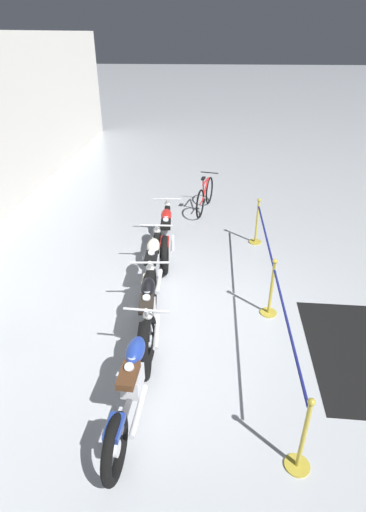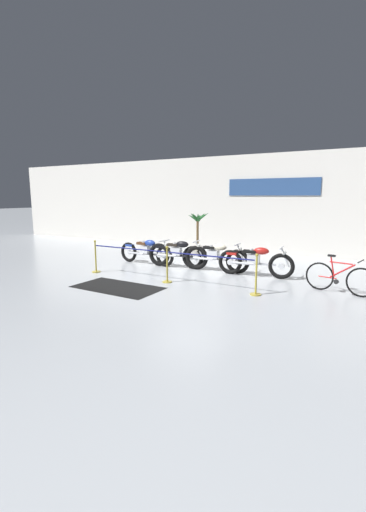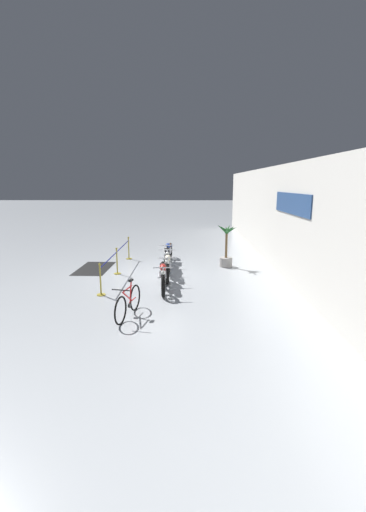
{
  "view_description": "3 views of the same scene",
  "coord_description": "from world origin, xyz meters",
  "views": [
    {
      "loc": [
        -5.39,
        -0.26,
        4.15
      ],
      "look_at": [
        0.67,
        0.17,
        0.74
      ],
      "focal_mm": 28.0,
      "sensor_mm": 36.0,
      "label": 1
    },
    {
      "loc": [
        5.2,
        -9.45,
        2.45
      ],
      "look_at": [
        -0.17,
        0.11,
        0.53
      ],
      "focal_mm": 24.0,
      "sensor_mm": 36.0,
      "label": 2
    },
    {
      "loc": [
        13.12,
        1.43,
        3.5
      ],
      "look_at": [
        1.13,
        1.28,
        0.94
      ],
      "focal_mm": 24.0,
      "sensor_mm": 36.0,
      "label": 3
    }
  ],
  "objects": [
    {
      "name": "motorcycle_blue_0",
      "position": [
        -1.96,
        0.58,
        0.47
      ],
      "size": [
        2.41,
        0.62,
        0.95
      ],
      "color": "black",
      "rests_on": "ground"
    },
    {
      "name": "potted_palm_left_of_row",
      "position": [
        -1.15,
        3.09,
        0.83
      ],
      "size": [
        1.0,
        0.88,
        1.87
      ],
      "color": "gray",
      "rests_on": "ground"
    },
    {
      "name": "motorcycle_red_3",
      "position": [
        2.09,
        0.62,
        0.48
      ],
      "size": [
        2.36,
        0.62,
        0.97
      ],
      "color": "black",
      "rests_on": "ground"
    },
    {
      "name": "floor_banner",
      "position": [
        -0.76,
        -2.47,
        0.0
      ],
      "size": [
        2.45,
        1.34,
        0.01
      ],
      "primitive_type": "cube",
      "rotation": [
        0.0,
        0.0,
        -0.02
      ],
      "color": "black",
      "rests_on": "ground"
    },
    {
      "name": "motorcycle_black_1",
      "position": [
        -0.66,
        0.6,
        0.48
      ],
      "size": [
        2.25,
        0.62,
        0.98
      ],
      "color": "black",
      "rests_on": "ground"
    },
    {
      "name": "stanchion_mid_left",
      "position": [
        0.11,
        -1.32,
        0.36
      ],
      "size": [
        0.28,
        0.28,
        1.05
      ],
      "color": "gold",
      "rests_on": "ground"
    },
    {
      "name": "motorcycle_cream_2",
      "position": [
        0.69,
        0.71,
        0.48
      ],
      "size": [
        2.38,
        0.62,
        0.97
      ],
      "color": "black",
      "rests_on": "ground"
    },
    {
      "name": "stanchion_far_left",
      "position": [
        -1.08,
        -1.32,
        0.66
      ],
      "size": [
        5.44,
        0.28,
        1.05
      ],
      "color": "gold",
      "rests_on": "ground"
    },
    {
      "name": "bicycle",
      "position": [
        4.53,
        -0.13,
        0.39
      ],
      "size": [
        1.73,
        0.54,
        0.97
      ],
      "color": "black",
      "rests_on": "ground"
    },
    {
      "name": "ground_plane",
      "position": [
        0.0,
        0.0,
        0.0
      ],
      "size": [
        120.0,
        120.0,
        0.0
      ],
      "primitive_type": "plane",
      "color": "#B2B7BC"
    },
    {
      "name": "back_wall",
      "position": [
        0.0,
        5.12,
        2.1
      ],
      "size": [
        28.0,
        0.29,
        4.2
      ],
      "color": "silver",
      "rests_on": "ground"
    },
    {
      "name": "stanchion_mid_right",
      "position": [
        2.73,
        -1.32,
        0.36
      ],
      "size": [
        0.28,
        0.28,
        1.05
      ],
      "color": "gold",
      "rests_on": "ground"
    }
  ]
}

